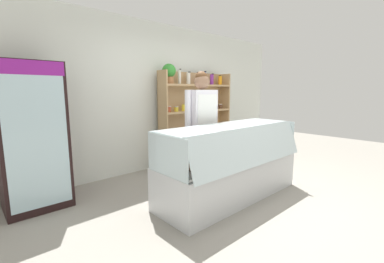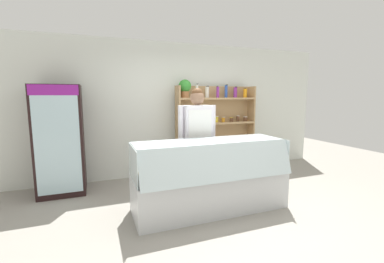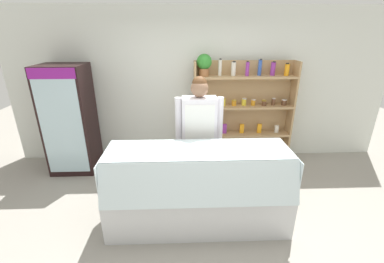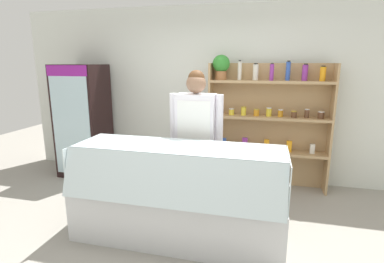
% 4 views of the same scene
% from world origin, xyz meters
% --- Properties ---
extents(ground_plane, '(12.00, 12.00, 0.00)m').
position_xyz_m(ground_plane, '(0.00, 0.00, 0.00)').
color(ground_plane, gray).
extents(back_wall, '(6.80, 0.10, 2.70)m').
position_xyz_m(back_wall, '(0.00, 2.03, 1.35)').
color(back_wall, silver).
rests_on(back_wall, ground).
extents(drinks_fridge, '(0.73, 0.64, 1.81)m').
position_xyz_m(drinks_fridge, '(-2.23, 1.56, 0.91)').
color(drinks_fridge, black).
rests_on(drinks_fridge, ground).
extents(shelving_unit, '(1.73, 0.29, 1.95)m').
position_xyz_m(shelving_unit, '(0.65, 1.76, 1.09)').
color(shelving_unit, tan).
rests_on(shelving_unit, ground).
extents(deli_display_case, '(2.19, 0.81, 1.01)m').
position_xyz_m(deli_display_case, '(-0.17, 0.10, 0.31)').
color(deli_display_case, silver).
rests_on(deli_display_case, ground).
extents(shop_clerk, '(0.65, 0.25, 1.76)m').
position_xyz_m(shop_clerk, '(-0.12, 0.71, 1.05)').
color(shop_clerk, '#2D2D38').
rests_on(shop_clerk, ground).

